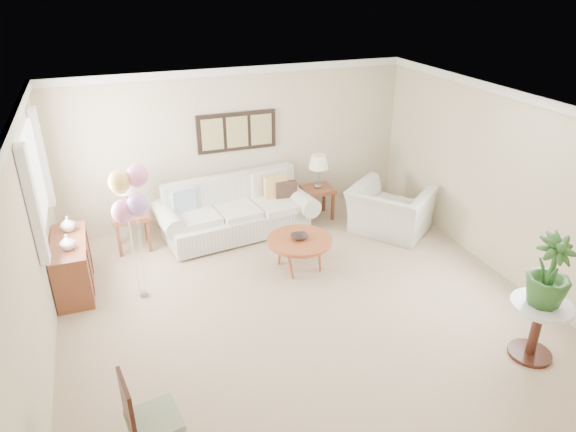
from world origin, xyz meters
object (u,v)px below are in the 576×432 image
object	(u,v)px
sofa	(236,213)
armchair	(390,210)
coffee_table	(300,241)
accent_chair	(145,416)
balloon_cluster	(129,194)

from	to	relation	value
sofa	armchair	bearing A→B (deg)	-19.72
coffee_table	armchair	bearing A→B (deg)	16.84
coffee_table	sofa	bearing A→B (deg)	112.14
armchair	accent_chair	world-z (taller)	accent_chair
sofa	accent_chair	xyz separation A→B (m)	(-1.89, -3.96, 0.10)
sofa	balloon_cluster	size ratio (longest dim) A/B	1.44
balloon_cluster	sofa	bearing A→B (deg)	38.48
sofa	coffee_table	bearing A→B (deg)	-67.86
armchair	balloon_cluster	distance (m)	4.23
armchair	balloon_cluster	size ratio (longest dim) A/B	0.66
coffee_table	balloon_cluster	distance (m)	2.47
coffee_table	accent_chair	world-z (taller)	accent_chair
sofa	armchair	world-z (taller)	sofa
coffee_table	armchair	distance (m)	1.90
sofa	armchair	size ratio (longest dim) A/B	2.17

